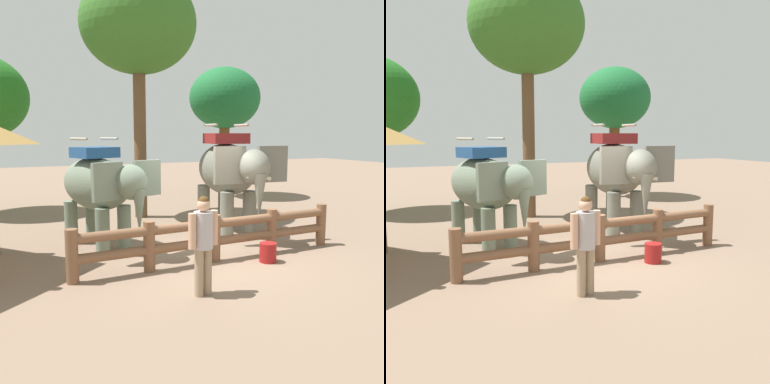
# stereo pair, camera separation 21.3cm
# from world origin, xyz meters

# --- Properties ---
(ground_plane) EXTENTS (60.00, 60.00, 0.00)m
(ground_plane) POSITION_xyz_m (0.00, 0.00, 0.00)
(ground_plane) COLOR #806753
(log_fence) EXTENTS (6.46, 0.51, 1.05)m
(log_fence) POSITION_xyz_m (0.00, -0.08, 0.60)
(log_fence) COLOR brown
(log_fence) RESTS_ON ground
(elephant_near_left) EXTENTS (2.27, 3.25, 2.73)m
(elephant_near_left) POSITION_xyz_m (-2.05, 2.05, 1.53)
(elephant_near_left) COLOR slate
(elephant_near_left) RESTS_ON ground
(elephant_center) EXTENTS (2.06, 3.62, 3.09)m
(elephant_center) POSITION_xyz_m (1.68, 2.28, 1.74)
(elephant_center) COLOR slate
(elephant_center) RESTS_ON ground
(tourist_woman_in_black) EXTENTS (0.61, 0.41, 1.76)m
(tourist_woman_in_black) POSITION_xyz_m (-1.11, -1.75, 1.02)
(tourist_woman_in_black) COLOR #9E8468
(tourist_woman_in_black) RESTS_ON ground
(tree_back_center) EXTENTS (3.76, 3.76, 7.93)m
(tree_back_center) POSITION_xyz_m (0.06, 5.44, 6.26)
(tree_back_center) COLOR brown
(tree_back_center) RESTS_ON ground
(tree_far_right) EXTENTS (3.12, 3.12, 5.69)m
(tree_far_right) POSITION_xyz_m (4.90, 8.43, 4.29)
(tree_far_right) COLOR brown
(tree_far_right) RESTS_ON ground
(feed_bucket) EXTENTS (0.38, 0.38, 0.43)m
(feed_bucket) POSITION_xyz_m (1.04, -0.62, 0.21)
(feed_bucket) COLOR maroon
(feed_bucket) RESTS_ON ground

